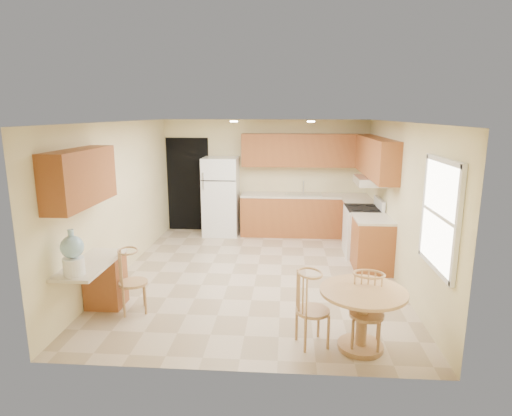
# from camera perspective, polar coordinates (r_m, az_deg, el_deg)

# --- Properties ---
(floor) EXTENTS (5.50, 5.50, 0.00)m
(floor) POSITION_cam_1_polar(r_m,az_deg,el_deg) (7.22, 0.05, -8.85)
(floor) COLOR tan
(floor) RESTS_ON ground
(ceiling) EXTENTS (4.50, 5.50, 0.02)m
(ceiling) POSITION_cam_1_polar(r_m,az_deg,el_deg) (6.72, 0.06, 11.41)
(ceiling) COLOR white
(ceiling) RESTS_ON wall_back
(wall_back) EXTENTS (4.50, 0.02, 2.50)m
(wall_back) POSITION_cam_1_polar(r_m,az_deg,el_deg) (9.57, 1.24, 4.22)
(wall_back) COLOR beige
(wall_back) RESTS_ON floor
(wall_front) EXTENTS (4.50, 0.02, 2.50)m
(wall_front) POSITION_cam_1_polar(r_m,az_deg,el_deg) (4.22, -2.64, -6.61)
(wall_front) COLOR beige
(wall_front) RESTS_ON floor
(wall_left) EXTENTS (0.02, 5.50, 2.50)m
(wall_left) POSITION_cam_1_polar(r_m,az_deg,el_deg) (7.37, -17.68, 1.13)
(wall_left) COLOR beige
(wall_left) RESTS_ON floor
(wall_right) EXTENTS (0.02, 5.50, 2.50)m
(wall_right) POSITION_cam_1_polar(r_m,az_deg,el_deg) (7.07, 18.57, 0.60)
(wall_right) COLOR beige
(wall_right) RESTS_ON floor
(doorway) EXTENTS (0.90, 0.02, 2.10)m
(doorway) POSITION_cam_1_polar(r_m,az_deg,el_deg) (9.83, -9.03, 3.11)
(doorway) COLOR black
(doorway) RESTS_ON floor
(base_cab_back) EXTENTS (2.75, 0.60, 0.87)m
(base_cab_back) POSITION_cam_1_polar(r_m,az_deg,el_deg) (9.42, 6.45, -1.03)
(base_cab_back) COLOR #A05728
(base_cab_back) RESTS_ON floor
(counter_back) EXTENTS (2.75, 0.63, 0.04)m
(counter_back) POSITION_cam_1_polar(r_m,az_deg,el_deg) (9.33, 6.51, 1.69)
(counter_back) COLOR beige
(counter_back) RESTS_ON base_cab_back
(base_cab_right_a) EXTENTS (0.60, 0.59, 0.87)m
(base_cab_right_a) POSITION_cam_1_polar(r_m,az_deg,el_deg) (8.96, 13.48, -2.02)
(base_cab_right_a) COLOR #A05728
(base_cab_right_a) RESTS_ON floor
(counter_right_a) EXTENTS (0.63, 0.59, 0.04)m
(counter_right_a) POSITION_cam_1_polar(r_m,az_deg,el_deg) (8.86, 13.63, 0.83)
(counter_right_a) COLOR beige
(counter_right_a) RESTS_ON base_cab_right_a
(base_cab_right_b) EXTENTS (0.60, 0.80, 0.87)m
(base_cab_right_b) POSITION_cam_1_polar(r_m,az_deg,el_deg) (7.58, 15.20, -4.77)
(base_cab_right_b) COLOR #A05728
(base_cab_right_b) RESTS_ON floor
(counter_right_b) EXTENTS (0.63, 0.80, 0.04)m
(counter_right_b) POSITION_cam_1_polar(r_m,az_deg,el_deg) (7.46, 15.40, -1.43)
(counter_right_b) COLOR beige
(counter_right_b) RESTS_ON base_cab_right_b
(upper_cab_back) EXTENTS (2.75, 0.33, 0.70)m
(upper_cab_back) POSITION_cam_1_polar(r_m,az_deg,el_deg) (9.33, 6.63, 7.64)
(upper_cab_back) COLOR #A05728
(upper_cab_back) RESTS_ON wall_back
(upper_cab_right) EXTENTS (0.33, 2.42, 0.70)m
(upper_cab_right) POSITION_cam_1_polar(r_m,az_deg,el_deg) (8.11, 15.65, 6.54)
(upper_cab_right) COLOR #A05728
(upper_cab_right) RESTS_ON wall_right
(upper_cab_left) EXTENTS (0.33, 1.40, 0.70)m
(upper_cab_left) POSITION_cam_1_polar(r_m,az_deg,el_deg) (5.77, -22.36, 3.80)
(upper_cab_left) COLOR #A05728
(upper_cab_left) RESTS_ON wall_left
(sink) EXTENTS (0.78, 0.44, 0.01)m
(sink) POSITION_cam_1_polar(r_m,az_deg,el_deg) (9.32, 6.36, 1.82)
(sink) COLOR silver
(sink) RESTS_ON counter_back
(range_hood) EXTENTS (0.50, 0.76, 0.14)m
(range_hood) POSITION_cam_1_polar(r_m,az_deg,el_deg) (8.12, 14.93, 3.53)
(range_hood) COLOR silver
(range_hood) RESTS_ON upper_cab_right
(desk_pedestal) EXTENTS (0.48, 0.42, 0.72)m
(desk_pedestal) POSITION_cam_1_polar(r_m,az_deg,el_deg) (6.35, -19.42, -9.19)
(desk_pedestal) COLOR #A05728
(desk_pedestal) RESTS_ON floor
(desk_top) EXTENTS (0.50, 1.20, 0.04)m
(desk_top) POSITION_cam_1_polar(r_m,az_deg,el_deg) (5.89, -21.16, -6.97)
(desk_top) COLOR beige
(desk_top) RESTS_ON desk_pedestal
(window) EXTENTS (0.06, 1.12, 1.30)m
(window) POSITION_cam_1_polar(r_m,az_deg,el_deg) (5.28, 23.37, -0.89)
(window) COLOR white
(window) RESTS_ON wall_right
(can_light_a) EXTENTS (0.14, 0.14, 0.02)m
(can_light_a) POSITION_cam_1_polar(r_m,az_deg,el_deg) (7.97, -2.97, 11.46)
(can_light_a) COLOR white
(can_light_a) RESTS_ON ceiling
(can_light_b) EXTENTS (0.14, 0.14, 0.02)m
(can_light_b) POSITION_cam_1_polar(r_m,az_deg,el_deg) (7.92, 7.34, 11.37)
(can_light_b) COLOR white
(can_light_b) RESTS_ON ceiling
(refrigerator) EXTENTS (0.75, 0.73, 1.70)m
(refrigerator) POSITION_cam_1_polar(r_m,az_deg,el_deg) (9.39, -4.69, 1.55)
(refrigerator) COLOR white
(refrigerator) RESTS_ON floor
(stove) EXTENTS (0.65, 0.76, 1.09)m
(stove) POSITION_cam_1_polar(r_m,az_deg,el_deg) (8.30, 14.05, -2.95)
(stove) COLOR white
(stove) RESTS_ON floor
(dining_table) EXTENTS (0.96, 0.96, 0.71)m
(dining_table) POSITION_cam_1_polar(r_m,az_deg,el_deg) (5.07, 13.99, -13.13)
(dining_table) COLOR tan
(dining_table) RESTS_ON floor
(chair_table_a) EXTENTS (0.39, 0.50, 0.88)m
(chair_table_a) POSITION_cam_1_polar(r_m,az_deg,el_deg) (4.95, 7.66, -12.63)
(chair_table_a) COLOR tan
(chair_table_a) RESTS_ON floor
(chair_table_b) EXTENTS (0.39, 0.40, 0.89)m
(chair_table_b) POSITION_cam_1_polar(r_m,az_deg,el_deg) (4.97, 14.77, -12.78)
(chair_table_b) COLOR tan
(chair_table_b) RESTS_ON floor
(chair_desk) EXTENTS (0.38, 0.49, 0.86)m
(chair_desk) POSITION_cam_1_polar(r_m,az_deg,el_deg) (5.93, -16.39, -8.80)
(chair_desk) COLOR tan
(chair_desk) RESTS_ON floor
(water_crock) EXTENTS (0.27, 0.27, 0.55)m
(water_crock) POSITION_cam_1_polar(r_m,az_deg,el_deg) (5.46, -23.24, -5.72)
(water_crock) COLOR white
(water_crock) RESTS_ON desk_top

